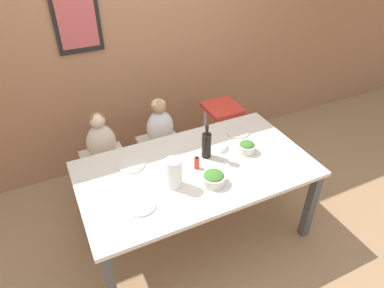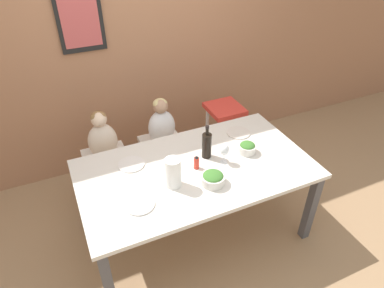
{
  "view_description": "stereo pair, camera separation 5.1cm",
  "coord_description": "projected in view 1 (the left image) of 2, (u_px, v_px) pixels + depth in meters",
  "views": [
    {
      "loc": [
        -0.95,
        -1.89,
        2.5
      ],
      "look_at": [
        0.0,
        0.08,
        0.93
      ],
      "focal_mm": 32.0,
      "sensor_mm": 36.0,
      "label": 1
    },
    {
      "loc": [
        -0.9,
        -1.91,
        2.5
      ],
      "look_at": [
        0.0,
        0.08,
        0.93
      ],
      "focal_mm": 32.0,
      "sensor_mm": 36.0,
      "label": 2
    }
  ],
  "objects": [
    {
      "name": "wine_bottle",
      "position": [
        207.0,
        145.0,
        2.79
      ],
      "size": [
        0.08,
        0.08,
        0.3
      ],
      "color": "black",
      "rests_on": "dining_table"
    },
    {
      "name": "wine_glass_near",
      "position": [
        224.0,
        150.0,
        2.72
      ],
      "size": [
        0.07,
        0.07,
        0.17
      ],
      "color": "white",
      "rests_on": "dining_table"
    },
    {
      "name": "salad_bowl_small",
      "position": [
        247.0,
        147.0,
        2.88
      ],
      "size": [
        0.15,
        0.15,
        0.1
      ],
      "color": "silver",
      "rests_on": "dining_table"
    },
    {
      "name": "person_child_center",
      "position": [
        160.0,
        124.0,
        3.35
      ],
      "size": [
        0.27,
        0.19,
        0.49
      ],
      "color": "silver",
      "rests_on": "chair_far_center"
    },
    {
      "name": "ground_plane",
      "position": [
        196.0,
        230.0,
        3.17
      ],
      "size": [
        14.0,
        14.0,
        0.0
      ],
      "primitive_type": "plane",
      "color": "#9E7A56"
    },
    {
      "name": "dinner_plate_back_right",
      "position": [
        237.0,
        132.0,
        3.14
      ],
      "size": [
        0.21,
        0.21,
        0.01
      ],
      "color": "silver",
      "rests_on": "dining_table"
    },
    {
      "name": "chair_right_highchair",
      "position": [
        222.0,
        119.0,
        3.68
      ],
      "size": [
        0.35,
        0.37,
        0.73
      ],
      "color": "silver",
      "rests_on": "ground_plane"
    },
    {
      "name": "wall_back",
      "position": [
        136.0,
        42.0,
        3.38
      ],
      "size": [
        10.0,
        0.09,
        2.7
      ],
      "color": "#9E6B4C",
      "rests_on": "ground_plane"
    },
    {
      "name": "salad_bowl_large",
      "position": [
        214.0,
        178.0,
        2.56
      ],
      "size": [
        0.18,
        0.18,
        0.1
      ],
      "color": "silver",
      "rests_on": "dining_table"
    },
    {
      "name": "person_child_left",
      "position": [
        101.0,
        138.0,
        3.15
      ],
      "size": [
        0.27,
        0.19,
        0.49
      ],
      "color": "beige",
      "rests_on": "chair_far_left"
    },
    {
      "name": "chair_far_center",
      "position": [
        161.0,
        149.0,
        3.53
      ],
      "size": [
        0.42,
        0.44,
        0.48
      ],
      "color": "silver",
      "rests_on": "ground_plane"
    },
    {
      "name": "chair_far_left",
      "position": [
        105.0,
        164.0,
        3.32
      ],
      "size": [
        0.42,
        0.44,
        0.48
      ],
      "color": "silver",
      "rests_on": "ground_plane"
    },
    {
      "name": "dinner_plate_back_left",
      "position": [
        131.0,
        165.0,
        2.75
      ],
      "size": [
        0.21,
        0.21,
        0.01
      ],
      "color": "silver",
      "rests_on": "dining_table"
    },
    {
      "name": "dining_table",
      "position": [
        196.0,
        175.0,
        2.78
      ],
      "size": [
        1.86,
        1.04,
        0.75
      ],
      "color": "silver",
      "rests_on": "ground_plane"
    },
    {
      "name": "paper_towel_roll",
      "position": [
        174.0,
        173.0,
        2.5
      ],
      "size": [
        0.12,
        0.12,
        0.24
      ],
      "color": "white",
      "rests_on": "dining_table"
    },
    {
      "name": "dinner_plate_front_left",
      "position": [
        141.0,
        205.0,
        2.39
      ],
      "size": [
        0.21,
        0.21,
        0.01
      ],
      "color": "silver",
      "rests_on": "dining_table"
    },
    {
      "name": "condiment_bottle_hot_sauce",
      "position": [
        196.0,
        162.0,
        2.7
      ],
      "size": [
        0.04,
        0.04,
        0.12
      ],
      "color": "red",
      "rests_on": "dining_table"
    }
  ]
}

